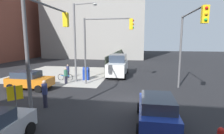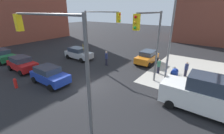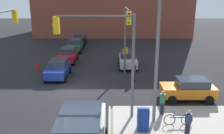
% 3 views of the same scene
% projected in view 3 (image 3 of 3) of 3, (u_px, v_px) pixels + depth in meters
% --- Properties ---
extents(ground_plane, '(120.00, 120.00, 0.00)m').
position_uv_depth(ground_plane, '(73.00, 90.00, 20.42)').
color(ground_plane, black).
extents(traffic_signal_nw_corner, '(5.03, 0.36, 6.50)m').
position_uv_depth(traffic_signal_nw_corner, '(126.00, 30.00, 21.62)').
color(traffic_signal_nw_corner, '#59595B').
rests_on(traffic_signal_nw_corner, ground).
extents(traffic_signal_ne_corner, '(0.36, 4.86, 6.50)m').
position_uv_depth(traffic_signal_ne_corner, '(103.00, 47.00, 14.81)').
color(traffic_signal_ne_corner, '#59595B').
rests_on(traffic_signal_ne_corner, ground).
extents(street_lamp_corner, '(0.92, 2.62, 8.00)m').
position_uv_depth(street_lamp_corner, '(151.00, 47.00, 14.20)').
color(street_lamp_corner, slate).
rests_on(street_lamp_corner, ground).
extents(warning_sign_two_way, '(0.48, 0.48, 2.40)m').
position_uv_depth(warning_sign_two_way, '(125.00, 55.00, 25.15)').
color(warning_sign_two_way, '#4C4C4C').
rests_on(warning_sign_two_way, ground).
extents(mailbox_blue, '(0.56, 0.64, 1.43)m').
position_uv_depth(mailbox_blue, '(143.00, 118.00, 14.28)').
color(mailbox_blue, navy).
rests_on(mailbox_blue, ground).
extents(fire_hydrant, '(0.26, 0.26, 0.94)m').
position_uv_depth(fire_hydrant, '(38.00, 67.00, 25.06)').
color(fire_hydrant, red).
rests_on(fire_hydrant, ground).
extents(hatchback_orange, '(2.02, 3.91, 1.62)m').
position_uv_depth(hatchback_orange, '(189.00, 89.00, 18.48)').
color(hatchback_orange, orange).
rests_on(hatchback_orange, ground).
extents(coupe_green, '(4.19, 2.02, 1.62)m').
position_uv_depth(coupe_green, '(75.00, 45.00, 33.96)').
color(coupe_green, '#1E6638').
rests_on(coupe_green, ground).
extents(sedan_blue, '(3.97, 2.02, 1.62)m').
position_uv_depth(sedan_blue, '(58.00, 69.00, 23.39)').
color(sedan_blue, '#1E389E').
rests_on(sedan_blue, ground).
extents(coupe_red, '(3.86, 2.02, 1.62)m').
position_uv_depth(coupe_red, '(68.00, 55.00, 28.56)').
color(coupe_red, '#B21919').
rests_on(coupe_red, ground).
extents(sedan_silver, '(4.04, 2.02, 1.62)m').
position_uv_depth(sedan_silver, '(128.00, 59.00, 26.71)').
color(sedan_silver, '#B7BABF').
rests_on(sedan_silver, ground).
extents(sedan_black, '(3.95, 2.02, 1.62)m').
position_uv_depth(sedan_black, '(79.00, 39.00, 38.22)').
color(sedan_black, black).
rests_on(sedan_black, ground).
extents(pedestrian_crossing, '(0.36, 0.36, 1.58)m').
position_uv_depth(pedestrian_crossing, '(188.00, 123.00, 13.70)').
color(pedestrian_crossing, navy).
rests_on(pedestrian_crossing, ground).
extents(pedestrian_waiting, '(0.36, 0.36, 1.83)m').
position_uv_depth(pedestrian_waiting, '(134.00, 72.00, 22.08)').
color(pedestrian_waiting, navy).
rests_on(pedestrian_waiting, ground).
extents(pedestrian_walking_north, '(0.36, 0.36, 1.63)m').
position_uv_depth(pedestrian_walking_north, '(162.00, 102.00, 16.18)').
color(pedestrian_walking_north, '#2D664C').
rests_on(pedestrian_walking_north, ground).
extents(bicycle_leaning_on_fence, '(0.05, 1.75, 0.97)m').
position_uv_depth(bicycle_leaning_on_fence, '(178.00, 120.00, 14.98)').
color(bicycle_leaning_on_fence, black).
rests_on(bicycle_leaning_on_fence, ground).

